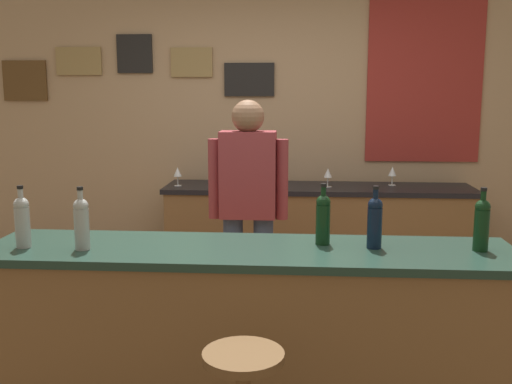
{
  "coord_description": "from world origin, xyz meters",
  "views": [
    {
      "loc": [
        0.25,
        -3.19,
        1.67
      ],
      "look_at": [
        -0.03,
        0.45,
        1.05
      ],
      "focal_mm": 41.55,
      "sensor_mm": 36.0,
      "label": 1
    }
  ],
  "objects": [
    {
      "name": "ground_plane",
      "position": [
        0.0,
        0.0,
        0.0
      ],
      "size": [
        10.0,
        10.0,
        0.0
      ],
      "primitive_type": "plane",
      "color": "#4C3823"
    },
    {
      "name": "back_wall",
      "position": [
        0.02,
        2.03,
        1.42
      ],
      "size": [
        6.0,
        0.09,
        2.8
      ],
      "color": "tan",
      "rests_on": "ground_plane"
    },
    {
      "name": "bar_counter",
      "position": [
        0.0,
        -0.4,
        0.46
      ],
      "size": [
        2.59,
        0.6,
        0.92
      ],
      "color": "brown",
      "rests_on": "ground_plane"
    },
    {
      "name": "side_counter",
      "position": [
        0.4,
        1.65,
        0.45
      ],
      "size": [
        2.53,
        0.56,
        0.9
      ],
      "color": "brown",
      "rests_on": "ground_plane"
    },
    {
      "name": "bartender",
      "position": [
        -0.09,
        0.59,
        0.94
      ],
      "size": [
        0.52,
        0.21,
        1.62
      ],
      "color": "#384766",
      "rests_on": "ground_plane"
    },
    {
      "name": "wine_bottle_a",
      "position": [
        -1.1,
        -0.48,
        1.06
      ],
      "size": [
        0.07,
        0.07,
        0.31
      ],
      "color": "#999E99",
      "rests_on": "bar_counter"
    },
    {
      "name": "wine_bottle_b",
      "position": [
        -0.79,
        -0.49,
        1.06
      ],
      "size": [
        0.07,
        0.07,
        0.31
      ],
      "color": "#999E99",
      "rests_on": "bar_counter"
    },
    {
      "name": "wine_bottle_c",
      "position": [
        0.36,
        -0.31,
        1.06
      ],
      "size": [
        0.07,
        0.07,
        0.31
      ],
      "color": "black",
      "rests_on": "bar_counter"
    },
    {
      "name": "wine_bottle_d",
      "position": [
        0.61,
        -0.36,
        1.06
      ],
      "size": [
        0.07,
        0.07,
        0.31
      ],
      "color": "black",
      "rests_on": "bar_counter"
    },
    {
      "name": "wine_bottle_e",
      "position": [
        1.11,
        -0.37,
        1.06
      ],
      "size": [
        0.07,
        0.07,
        0.31
      ],
      "color": "black",
      "rests_on": "bar_counter"
    },
    {
      "name": "wine_glass_a",
      "position": [
        -0.76,
        1.58,
        1.01
      ],
      "size": [
        0.07,
        0.07,
        0.16
      ],
      "color": "silver",
      "rests_on": "side_counter"
    },
    {
      "name": "wine_glass_b",
      "position": [
        0.47,
        1.61,
        1.01
      ],
      "size": [
        0.07,
        0.07,
        0.16
      ],
      "color": "silver",
      "rests_on": "side_counter"
    },
    {
      "name": "wine_glass_c",
      "position": [
        1.01,
        1.74,
        1.01
      ],
      "size": [
        0.07,
        0.07,
        0.16
      ],
      "color": "silver",
      "rests_on": "side_counter"
    }
  ]
}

